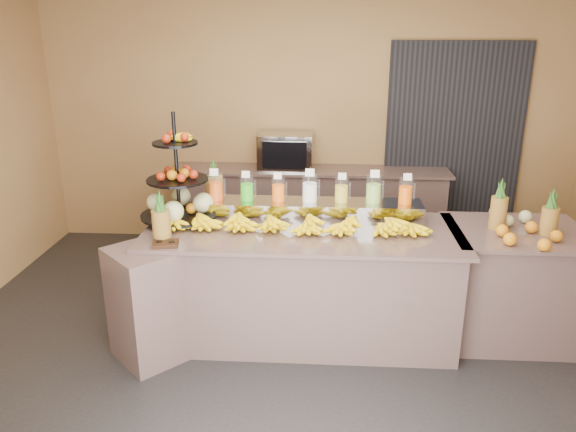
# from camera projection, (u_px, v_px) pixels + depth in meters

# --- Properties ---
(ground) EXTENTS (6.00, 6.00, 0.00)m
(ground) POSITION_uv_depth(u_px,v_px,m) (300.00, 353.00, 4.45)
(ground) COLOR black
(ground) RESTS_ON ground
(room_envelope) EXTENTS (6.04, 5.02, 2.82)m
(room_envelope) POSITION_uv_depth(u_px,v_px,m) (329.00, 101.00, 4.57)
(room_envelope) COLOR olive
(room_envelope) RESTS_ON ground
(buffet_counter) EXTENTS (2.75, 1.25, 0.93)m
(buffet_counter) POSITION_uv_depth(u_px,v_px,m) (288.00, 285.00, 4.55)
(buffet_counter) COLOR gray
(buffet_counter) RESTS_ON ground
(right_counter) EXTENTS (1.08, 0.88, 0.93)m
(right_counter) POSITION_uv_depth(u_px,v_px,m) (511.00, 283.00, 4.57)
(right_counter) COLOR gray
(right_counter) RESTS_ON ground
(back_ledge) EXTENTS (3.10, 0.55, 0.93)m
(back_ledge) POSITION_uv_depth(u_px,v_px,m) (309.00, 208.00, 6.42)
(back_ledge) COLOR gray
(back_ledge) RESTS_ON ground
(pitcher_tray) EXTENTS (1.85, 0.30, 0.15)m
(pitcher_tray) POSITION_uv_depth(u_px,v_px,m) (310.00, 210.00, 4.67)
(pitcher_tray) COLOR gray
(pitcher_tray) RESTS_ON buffet_counter
(juice_pitcher_orange_a) EXTENTS (0.12, 0.12, 0.29)m
(juice_pitcher_orange_a) POSITION_uv_depth(u_px,v_px,m) (216.00, 188.00, 4.66)
(juice_pitcher_orange_a) COLOR silver
(juice_pitcher_orange_a) RESTS_ON pitcher_tray
(juice_pitcher_green) EXTENTS (0.11, 0.12, 0.27)m
(juice_pitcher_green) POSITION_uv_depth(u_px,v_px,m) (247.00, 190.00, 4.64)
(juice_pitcher_green) COLOR silver
(juice_pitcher_green) RESTS_ON pitcher_tray
(juice_pitcher_orange_b) EXTENTS (0.11, 0.11, 0.26)m
(juice_pitcher_orange_b) POSITION_uv_depth(u_px,v_px,m) (278.00, 190.00, 4.63)
(juice_pitcher_orange_b) COLOR silver
(juice_pitcher_orange_b) RESTS_ON pitcher_tray
(juice_pitcher_milk) EXTENTS (0.13, 0.13, 0.30)m
(juice_pitcher_milk) POSITION_uv_depth(u_px,v_px,m) (310.00, 190.00, 4.61)
(juice_pitcher_milk) COLOR silver
(juice_pitcher_milk) RESTS_ON pitcher_tray
(juice_pitcher_lemon) EXTENTS (0.11, 0.12, 0.27)m
(juice_pitcher_lemon) POSITION_uv_depth(u_px,v_px,m) (341.00, 191.00, 4.60)
(juice_pitcher_lemon) COLOR silver
(juice_pitcher_lemon) RESTS_ON pitcher_tray
(juice_pitcher_lime) EXTENTS (0.12, 0.13, 0.30)m
(juice_pitcher_lime) POSITION_uv_depth(u_px,v_px,m) (373.00, 191.00, 4.58)
(juice_pitcher_lime) COLOR silver
(juice_pitcher_lime) RESTS_ON pitcher_tray
(juice_pitcher_orange_c) EXTENTS (0.11, 0.12, 0.27)m
(juice_pitcher_orange_c) POSITION_uv_depth(u_px,v_px,m) (406.00, 192.00, 4.56)
(juice_pitcher_orange_c) COLOR silver
(juice_pitcher_orange_c) RESTS_ON pitcher_tray
(banana_heap) EXTENTS (2.14, 0.19, 0.18)m
(banana_heap) POSITION_uv_depth(u_px,v_px,m) (292.00, 221.00, 4.40)
(banana_heap) COLOR yellow
(banana_heap) RESTS_ON buffet_counter
(fruit_stand) EXTENTS (0.72, 0.72, 0.90)m
(fruit_stand) POSITION_uv_depth(u_px,v_px,m) (184.00, 194.00, 4.57)
(fruit_stand) COLOR black
(fruit_stand) RESTS_ON buffet_counter
(condiment_caddy) EXTENTS (0.21, 0.17, 0.03)m
(condiment_caddy) POSITION_uv_depth(u_px,v_px,m) (165.00, 244.00, 4.12)
(condiment_caddy) COLOR black
(condiment_caddy) RESTS_ON buffet_counter
(pineapple_left_a) EXTENTS (0.14, 0.14, 0.39)m
(pineapple_left_a) POSITION_uv_depth(u_px,v_px,m) (161.00, 222.00, 4.18)
(pineapple_left_a) COLOR brown
(pineapple_left_a) RESTS_ON buffet_counter
(pineapple_left_b) EXTENTS (0.16, 0.16, 0.45)m
(pineapple_left_b) POSITION_uv_depth(u_px,v_px,m) (214.00, 189.00, 4.89)
(pineapple_left_b) COLOR brown
(pineapple_left_b) RESTS_ON buffet_counter
(right_fruit_pile) EXTENTS (0.49, 0.47, 0.26)m
(right_fruit_pile) POSITION_uv_depth(u_px,v_px,m) (524.00, 226.00, 4.28)
(right_fruit_pile) COLOR brown
(right_fruit_pile) RESTS_ON right_counter
(oven_warmer) EXTENTS (0.60, 0.43, 0.40)m
(oven_warmer) POSITION_uv_depth(u_px,v_px,m) (286.00, 151.00, 6.22)
(oven_warmer) COLOR gray
(oven_warmer) RESTS_ON back_ledge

